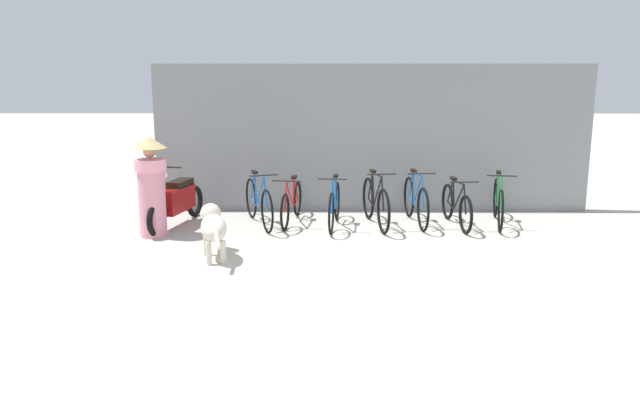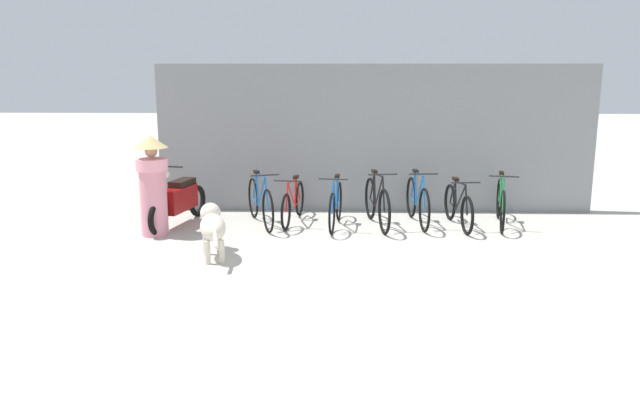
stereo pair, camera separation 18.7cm
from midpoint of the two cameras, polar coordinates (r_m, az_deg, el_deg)
ground_plane at (r=7.96m, az=6.95°, el=-6.63°), size 60.00×60.00×0.00m
shop_wall_back at (r=11.22m, az=5.50°, el=5.60°), size 7.75×0.20×2.62m
bicycle_0 at (r=10.27m, az=-4.97°, el=-0.22°), size 0.67×1.68×0.90m
bicycle_1 at (r=10.40m, az=-1.96°, el=-0.31°), size 0.46×1.67×0.79m
bicycle_2 at (r=10.10m, az=1.97°, el=-0.50°), size 0.46×1.62×0.86m
bicycle_3 at (r=10.19m, az=5.75°, el=-0.31°), size 0.46×1.73×0.93m
bicycle_4 at (r=10.42m, az=9.41°, el=-0.17°), size 0.46×1.72×0.91m
bicycle_5 at (r=10.38m, az=13.02°, el=-0.62°), size 0.46×1.61×0.81m
bicycle_6 at (r=10.66m, az=16.67°, el=-0.28°), size 0.49×1.74×0.89m
motorcycle at (r=10.43m, az=-12.31°, el=-0.02°), size 0.62×1.90×1.05m
stray_dog at (r=8.56m, az=-9.20°, el=-2.28°), size 0.56×1.30×0.68m
person_in_robes at (r=9.82m, az=-14.52°, el=1.55°), size 0.63×0.63×1.54m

